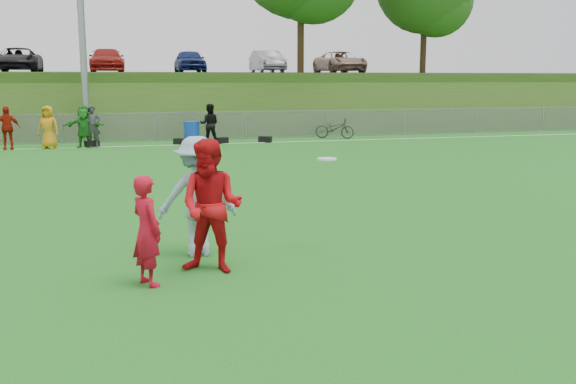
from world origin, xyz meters
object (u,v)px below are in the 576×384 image
object	(u,v)px
player_red_left	(147,231)
recycling_bin	(192,133)
frisbee	(327,159)
bicycle	(335,128)
player_blue	(197,197)
player_red_center	(212,206)

from	to	relation	value
player_red_left	recycling_bin	size ratio (longest dim) A/B	1.56
frisbee	recycling_bin	world-z (taller)	frisbee
recycling_bin	bicycle	world-z (taller)	recycling_bin
player_red_left	bicycle	bearing A→B (deg)	-53.23
frisbee	recycling_bin	size ratio (longest dim) A/B	0.32
recycling_bin	frisbee	bearing A→B (deg)	-90.36
player_blue	bicycle	size ratio (longest dim) A/B	1.04
frisbee	recycling_bin	distance (m)	17.80
player_red_left	recycling_bin	world-z (taller)	player_red_left
recycling_bin	bicycle	distance (m)	6.78
player_blue	frisbee	xyz separation A→B (m)	(1.98, -0.38, 0.57)
player_blue	frisbee	size ratio (longest dim) A/B	6.10
player_red_left	frisbee	size ratio (longest dim) A/B	4.87
bicycle	player_blue	bearing A→B (deg)	-176.60
recycling_bin	bicycle	xyz separation A→B (m)	(6.73, 0.87, -0.01)
player_red_left	bicycle	world-z (taller)	player_red_left
player_blue	recycling_bin	bearing A→B (deg)	-93.53
bicycle	player_red_left	bearing A→B (deg)	-177.13
player_red_left	frisbee	xyz separation A→B (m)	(2.84, 0.92, 0.75)
player_red_center	player_blue	bearing A→B (deg)	121.89
player_red_left	recycling_bin	distance (m)	18.92
recycling_bin	player_red_center	bearing A→B (deg)	-96.29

